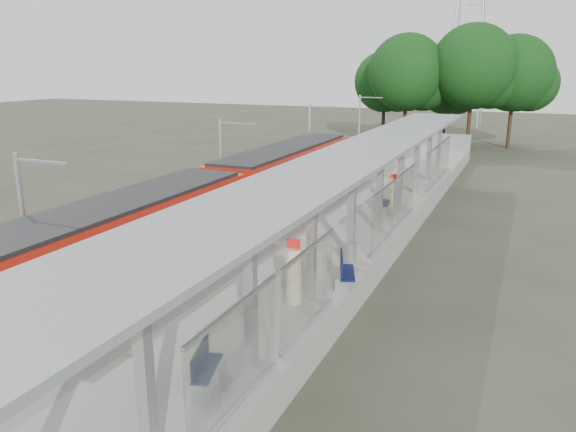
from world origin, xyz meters
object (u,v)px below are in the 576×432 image
(bench_near, at_px, (204,365))
(info_pillar_near, at_px, (294,276))
(bench_mid, at_px, (345,270))
(info_pillar_far, at_px, (393,192))
(bench_far, at_px, (383,201))
(litter_bin, at_px, (350,254))
(train, at_px, (221,203))

(bench_near, xyz_separation_m, info_pillar_near, (0.10, 4.88, 0.39))
(bench_mid, relative_size, info_pillar_far, 0.94)
(bench_far, xyz_separation_m, litter_bin, (0.84, -7.98, -0.08))
(bench_far, relative_size, info_pillar_near, 0.74)
(info_pillar_near, bearing_deg, bench_far, 85.67)
(bench_far, distance_m, info_pillar_near, 11.76)
(bench_far, bearing_deg, info_pillar_far, 71.87)
(bench_mid, height_order, litter_bin, bench_mid)
(train, relative_size, bench_near, 19.93)
(bench_near, xyz_separation_m, bench_mid, (1.07, 6.81, 0.06))
(train, bearing_deg, bench_near, -61.77)
(info_pillar_far, distance_m, litter_bin, 9.21)
(bench_mid, relative_size, litter_bin, 1.80)
(bench_near, height_order, bench_far, bench_far)
(bench_near, xyz_separation_m, litter_bin, (0.69, 8.65, -0.05))
(bench_mid, height_order, info_pillar_near, info_pillar_near)
(bench_near, bearing_deg, info_pillar_near, 72.33)
(train, relative_size, litter_bin, 31.93)
(info_pillar_near, height_order, info_pillar_far, info_pillar_near)
(bench_far, relative_size, litter_bin, 1.71)
(litter_bin, bearing_deg, info_pillar_near, -98.81)
(train, distance_m, litter_bin, 7.24)
(train, bearing_deg, info_pillar_far, 47.25)
(train, xyz_separation_m, info_pillar_near, (6.14, -6.38, -0.18))
(bench_mid, relative_size, info_pillar_near, 0.78)
(bench_near, distance_m, bench_far, 16.63)
(train, distance_m, info_pillar_near, 8.86)
(train, distance_m, bench_mid, 8.40)
(info_pillar_near, xyz_separation_m, litter_bin, (0.58, 3.78, -0.44))
(bench_mid, distance_m, bench_far, 9.89)
(bench_near, distance_m, bench_mid, 6.90)
(bench_near, height_order, info_pillar_near, info_pillar_near)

